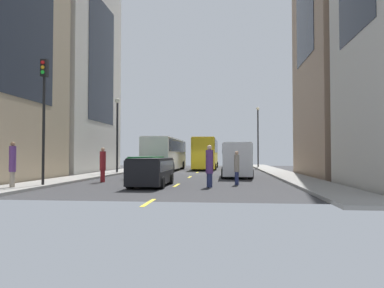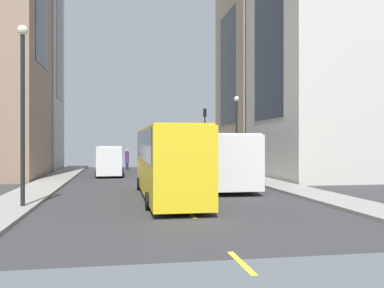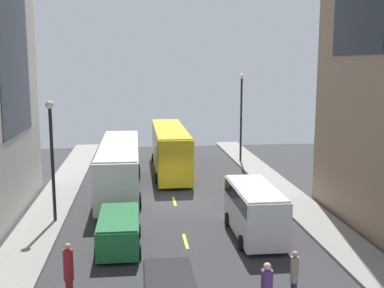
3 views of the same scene
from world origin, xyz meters
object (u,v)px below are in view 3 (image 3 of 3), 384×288
object	(u,v)px
delivery_van_white	(255,207)
car_green_0	(119,229)
pedestrian_walking_far	(294,274)
city_bus_white	(119,163)
pedestrian_crossing_near	(69,270)
streetcar_yellow	(170,146)

from	to	relation	value
delivery_van_white	car_green_0	distance (m)	6.82
car_green_0	delivery_van_white	bearing A→B (deg)	6.00
delivery_van_white	pedestrian_walking_far	distance (m)	6.74
delivery_van_white	pedestrian_walking_far	bearing A→B (deg)	-91.59
city_bus_white	pedestrian_crossing_near	world-z (taller)	city_bus_white
delivery_van_white	car_green_0	world-z (taller)	delivery_van_white
pedestrian_walking_far	pedestrian_crossing_near	size ratio (longest dim) A/B	0.89
pedestrian_walking_far	pedestrian_crossing_near	bearing A→B (deg)	78.53
city_bus_white	pedestrian_crossing_near	size ratio (longest dim) A/B	6.04
streetcar_yellow	car_green_0	size ratio (longest dim) A/B	2.79
delivery_van_white	pedestrian_walking_far	world-z (taller)	delivery_van_white
streetcar_yellow	pedestrian_walking_far	distance (m)	22.39
delivery_van_white	car_green_0	bearing A→B (deg)	-174.00
delivery_van_white	pedestrian_crossing_near	size ratio (longest dim) A/B	2.60
city_bus_white	streetcar_yellow	distance (m)	7.13
delivery_van_white	streetcar_yellow	bearing A→B (deg)	101.63
delivery_van_white	city_bus_white	bearing A→B (deg)	126.68
delivery_van_white	pedestrian_crossing_near	world-z (taller)	delivery_van_white
streetcar_yellow	pedestrian_crossing_near	xyz separation A→B (m)	(-5.24, -21.04, -0.99)
city_bus_white	streetcar_yellow	size ratio (longest dim) A/B	1.03
pedestrian_crossing_near	delivery_van_white	bearing A→B (deg)	94.65
streetcar_yellow	pedestrian_crossing_near	bearing A→B (deg)	-103.99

